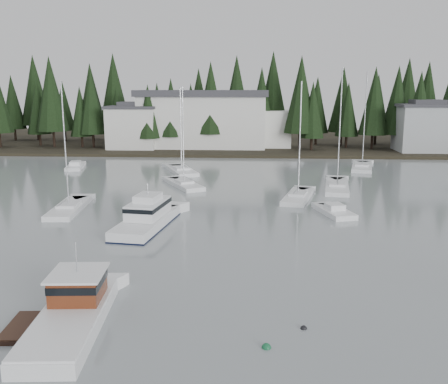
% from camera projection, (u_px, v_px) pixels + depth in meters
% --- Properties ---
extents(far_shore_land, '(240.00, 54.00, 1.00)m').
position_uv_depth(far_shore_land, '(232.00, 142.00, 111.98)').
color(far_shore_land, black).
rests_on(far_shore_land, ground).
extents(conifer_treeline, '(200.00, 22.00, 20.00)m').
position_uv_depth(conifer_treeline, '(229.00, 147.00, 101.23)').
color(conifer_treeline, black).
rests_on(conifer_treeline, ground).
extents(house_west, '(9.54, 7.42, 8.75)m').
position_uv_depth(house_west, '(133.00, 126.00, 94.52)').
color(house_west, silver).
rests_on(house_west, ground).
extents(house_east_a, '(10.60, 8.48, 9.25)m').
position_uv_depth(house_east_a, '(426.00, 127.00, 90.26)').
color(house_east_a, '#999EA0').
rests_on(house_east_a, ground).
extents(harbor_inn, '(29.50, 11.50, 10.90)m').
position_uv_depth(harbor_inn, '(213.00, 120.00, 96.65)').
color(harbor_inn, silver).
rests_on(harbor_inn, ground).
extents(lobster_boat_brown, '(5.12, 9.29, 4.49)m').
position_uv_depth(lobster_boat_brown, '(70.00, 316.00, 25.17)').
color(lobster_boat_brown, white).
rests_on(lobster_boat_brown, ground).
extents(cabin_cruiser_center, '(4.46, 10.44, 4.34)m').
position_uv_depth(cabin_cruiser_center, '(147.00, 219.00, 43.12)').
color(cabin_cruiser_center, white).
rests_on(cabin_cruiser_center, ground).
extents(sailboat_0, '(5.98, 8.26, 12.51)m').
position_uv_depth(sailboat_0, '(184.00, 186.00, 61.01)').
color(sailboat_0, white).
rests_on(sailboat_0, ground).
extents(sailboat_1, '(4.78, 9.79, 14.85)m').
position_uv_depth(sailboat_1, '(362.00, 168.00, 74.55)').
color(sailboat_1, white).
rests_on(sailboat_1, ground).
extents(sailboat_2, '(4.34, 8.65, 13.03)m').
position_uv_depth(sailboat_2, '(298.00, 198.00, 54.06)').
color(sailboat_2, white).
rests_on(sailboat_2, ground).
extents(sailboat_4, '(3.33, 9.13, 13.04)m').
position_uv_depth(sailboat_4, '(69.00, 210.00, 49.01)').
color(sailboat_4, white).
rests_on(sailboat_4, ground).
extents(sailboat_8, '(5.99, 9.45, 12.45)m').
position_uv_depth(sailboat_8, '(182.00, 172.00, 71.19)').
color(sailboat_8, white).
rests_on(sailboat_8, ground).
extents(sailboat_9, '(4.17, 10.46, 14.63)m').
position_uv_depth(sailboat_9, '(337.00, 188.00, 59.72)').
color(sailboat_9, white).
rests_on(sailboat_9, ground).
extents(runabout_1, '(3.60, 5.72, 1.42)m').
position_uv_depth(runabout_1, '(334.00, 213.00, 47.47)').
color(runabout_1, white).
rests_on(runabout_1, ground).
extents(runabout_3, '(3.49, 6.93, 1.42)m').
position_uv_depth(runabout_3, '(76.00, 167.00, 74.76)').
color(runabout_3, white).
rests_on(runabout_3, ground).
extents(mooring_buoy_green, '(0.44, 0.44, 0.44)m').
position_uv_depth(mooring_buoy_green, '(266.00, 348.00, 23.08)').
color(mooring_buoy_green, '#145933').
rests_on(mooring_buoy_green, ground).
extents(mooring_buoy_dark, '(0.34, 0.34, 0.34)m').
position_uv_depth(mooring_buoy_dark, '(304.00, 329.00, 24.91)').
color(mooring_buoy_dark, black).
rests_on(mooring_buoy_dark, ground).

